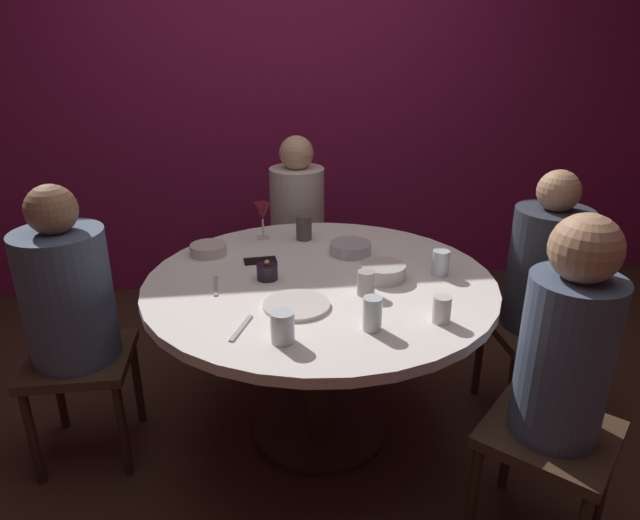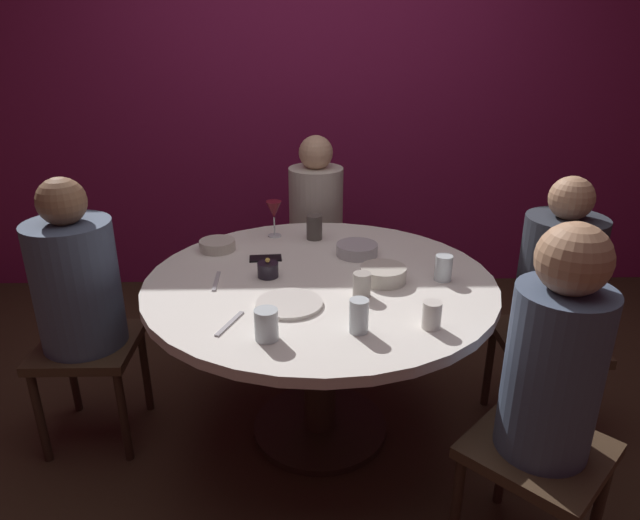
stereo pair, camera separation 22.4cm
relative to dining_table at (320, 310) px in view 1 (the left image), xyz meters
name	(u,v)px [view 1 (the left image)]	position (x,y,z in m)	size (l,w,h in m)	color
ground_plane	(320,429)	(0.00, 0.00, -0.61)	(8.00, 8.00, 0.00)	#382619
back_wall	(286,94)	(0.00, 1.69, 0.69)	(6.00, 0.10, 2.60)	maroon
dining_table	(320,310)	(0.00, 0.00, 0.00)	(1.41, 1.41, 0.75)	white
seated_diner_left	(68,299)	(-0.98, 0.00, 0.12)	(0.40, 0.40, 1.18)	#3F2D1E
seated_diner_back	(297,214)	(0.00, 0.99, 0.11)	(0.40, 0.40, 1.16)	#3F2D1E
seated_diner_right	(545,273)	(0.97, 0.00, 0.11)	(0.40, 0.40, 1.17)	#3F2D1E
seated_diner_front_right	(565,357)	(0.68, -0.68, 0.14)	(0.57, 0.57, 1.21)	#3F2D1E
candle_holder	(267,272)	(-0.21, 0.02, 0.18)	(0.09, 0.09, 0.08)	black
wine_glass	(262,213)	(-0.21, 0.51, 0.27)	(0.08, 0.08, 0.18)	silver
dinner_plate	(296,305)	(-0.12, -0.24, 0.15)	(0.25, 0.25, 0.01)	silver
cell_phone	(260,261)	(-0.23, 0.21, 0.15)	(0.07, 0.14, 0.01)	black
bowl_serving_large	(350,248)	(0.17, 0.25, 0.17)	(0.18, 0.18, 0.05)	#B7B7BC
bowl_salad_center	(383,271)	(0.25, -0.03, 0.17)	(0.18, 0.18, 0.06)	beige
bowl_small_white	(208,249)	(-0.46, 0.33, 0.17)	(0.16, 0.16, 0.05)	beige
cup_near_candle	(372,314)	(0.12, -0.44, 0.20)	(0.06, 0.06, 0.12)	silver
cup_by_left_diner	(304,228)	(-0.02, 0.46, 0.20)	(0.08, 0.08, 0.12)	#4C4742
cup_by_right_diner	(442,309)	(0.37, -0.41, 0.19)	(0.06, 0.06, 0.10)	silver
cup_center_front	(366,283)	(0.15, -0.17, 0.19)	(0.07, 0.07, 0.09)	#B2ADA3
cup_far_edge	(441,263)	(0.49, -0.03, 0.20)	(0.07, 0.07, 0.10)	silver
cup_beside_wine	(282,327)	(-0.18, -0.48, 0.20)	(0.08, 0.08, 0.11)	silver
fork_near_plate	(216,286)	(-0.41, -0.02, 0.15)	(0.02, 0.18, 0.01)	#B7B7BC
knife_near_plate	(241,328)	(-0.32, -0.38, 0.15)	(0.02, 0.18, 0.01)	#B7B7BC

